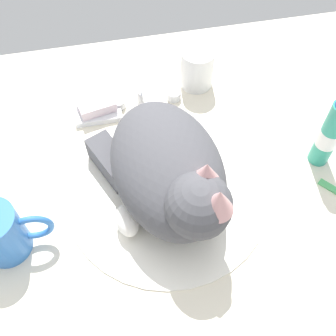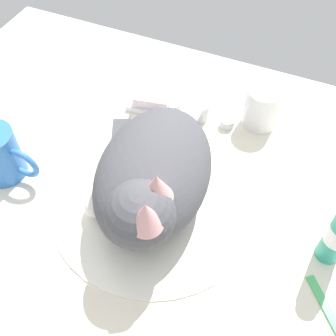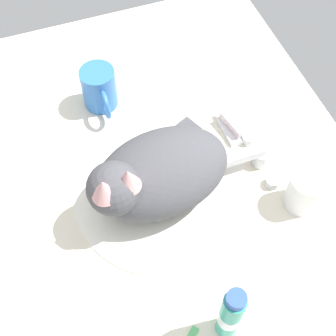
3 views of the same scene
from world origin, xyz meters
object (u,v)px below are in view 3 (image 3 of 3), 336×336
(cat, at_px, (155,174))
(coffee_mug, at_px, (100,89))
(rinse_cup, at_px, (305,191))
(soap_bar, at_px, (237,121))
(toothpaste_bottle, at_px, (230,315))
(faucet, at_px, (254,158))

(cat, bearing_deg, coffee_mug, -172.30)
(rinse_cup, xyz_separation_m, soap_bar, (-0.21, -0.04, -0.02))
(soap_bar, relative_size, toothpaste_bottle, 0.44)
(faucet, height_order, rinse_cup, rinse_cup)
(faucet, height_order, soap_bar, faucet)
(soap_bar, height_order, toothpaste_bottle, toothpaste_bottle)
(coffee_mug, relative_size, rinse_cup, 1.44)
(coffee_mug, bearing_deg, soap_bar, 57.06)
(faucet, relative_size, toothpaste_bottle, 0.89)
(coffee_mug, xyz_separation_m, rinse_cup, (0.37, 0.29, -0.01))
(faucet, xyz_separation_m, rinse_cup, (0.11, 0.05, 0.02))
(toothpaste_bottle, bearing_deg, rinse_cup, 126.56)
(rinse_cup, height_order, toothpaste_bottle, toothpaste_bottle)
(faucet, bearing_deg, toothpaste_bottle, -32.91)
(coffee_mug, bearing_deg, faucet, 43.12)
(coffee_mug, relative_size, toothpaste_bottle, 0.75)
(coffee_mug, height_order, rinse_cup, coffee_mug)
(coffee_mug, xyz_separation_m, soap_bar, (0.16, 0.25, -0.03))
(cat, distance_m, toothpaste_bottle, 0.28)
(toothpaste_bottle, bearing_deg, soap_bar, 153.45)
(cat, bearing_deg, soap_bar, 114.62)
(rinse_cup, xyz_separation_m, toothpaste_bottle, (0.17, -0.23, 0.03))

